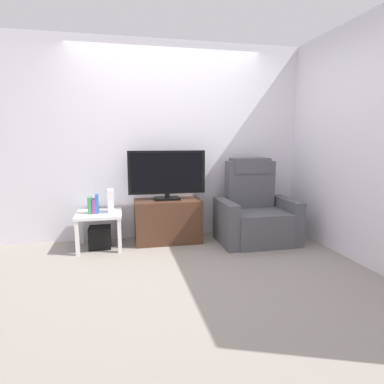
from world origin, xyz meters
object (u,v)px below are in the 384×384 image
Objects in this scene: subwoofer_box at (100,237)px; book_rightmost at (97,204)px; television at (167,174)px; book_leftmost at (90,205)px; game_console at (111,201)px; tv_stand at (168,221)px; recliner_armchair at (255,213)px; book_middle at (94,206)px; side_table at (99,218)px.

book_rightmost is at bearing -128.94° from subwoofer_box.
television is 1.02m from book_leftmost.
subwoofer_box is at bearing -176.05° from game_console.
tv_stand is at bearing 6.48° from book_rightmost.
recliner_armchair is 6.16× the size of book_middle.
game_console reaches higher than book_rightmost.
recliner_armchair is 4.12× the size of subwoofer_box.
book_leftmost is at bearing -173.02° from game_console.
subwoofer_box is at bearing 51.06° from book_rightmost.
book_middle reaches higher than subwoofer_box.
book_rightmost reaches higher than tv_stand.
tv_stand is 0.92m from book_rightmost.
book_leftmost is at bearing -176.30° from recliner_armchair.
book_rightmost is at bearing 0.00° from book_middle.
side_table is (-0.86, -0.08, 0.10)m from tv_stand.
side_table is at bearing 11.31° from book_leftmost.
book_rightmost reaches higher than book_leftmost.
tv_stand is 0.87m from side_table.
book_leftmost is 0.09m from book_rightmost.
recliner_armchair reaches higher than side_table.
recliner_armchair reaches higher than book_leftmost.
subwoofer_box is at bearing 20.62° from book_middle.
television is 1.26m from recliner_armchair.
book_middle is (-0.91, -0.12, -0.36)m from television.
book_leftmost is (-0.10, -0.02, 0.41)m from subwoofer_box.
side_table is at bearing 135.00° from subwoofer_box.
tv_stand is at bearing 6.22° from book_middle.
book_middle is (-0.91, -0.10, 0.25)m from tv_stand.
book_middle is at bearing 0.00° from book_leftmost.
subwoofer_box is 0.43m from book_rightmost.
subwoofer_box is 0.47m from game_console.
book_leftmost reaches higher than tv_stand.
book_rightmost is at bearing 0.00° from book_leftmost.
subwoofer_box is 1.11× the size of book_rightmost.
book_leftmost reaches higher than subwoofer_box.
book_middle is at bearing -176.37° from recliner_armchair.
book_leftmost is 0.72× the size of game_console.
subwoofer_box is at bearing -174.72° from tv_stand.
recliner_armchair reaches higher than book_middle.
tv_stand is 4.81× the size of book_middle.
recliner_armchair is 1.85m from game_console.
recliner_armchair is 5.45× the size of book_leftmost.
book_leftmost is at bearing -168.69° from subwoofer_box.
book_rightmost is at bearing -128.94° from side_table.
recliner_armchair is 2.09m from book_leftmost.
side_table is 0.17m from book_middle.
book_middle is at bearing -171.39° from game_console.
book_rightmost is (-0.87, -0.10, 0.28)m from tv_stand.
television reaches higher than tv_stand.
tv_stand is 0.78m from game_console.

